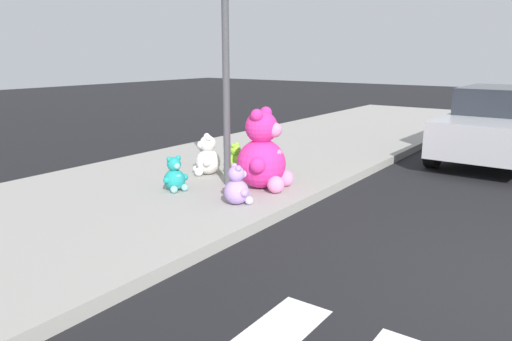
{
  "coord_description": "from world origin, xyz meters",
  "views": [
    {
      "loc": [
        -4.77,
        -0.26,
        2.16
      ],
      "look_at": [
        0.66,
        3.6,
        0.55
      ],
      "focal_mm": 33.92,
      "sensor_mm": 36.0,
      "label": 1
    }
  ],
  "objects_px": {
    "plush_pink_large": "(264,156)",
    "car_silver": "(500,124)",
    "plush_white": "(207,158)",
    "plush_teal": "(175,177)",
    "plush_brown": "(264,160)",
    "plush_lime": "(234,160)",
    "sign_pole": "(226,75)",
    "plush_lavender": "(238,188)"
  },
  "relations": [
    {
      "from": "sign_pole",
      "to": "plush_white",
      "type": "height_order",
      "value": "sign_pole"
    },
    {
      "from": "plush_lavender",
      "to": "plush_brown",
      "type": "distance_m",
      "value": 1.87
    },
    {
      "from": "plush_pink_large",
      "to": "plush_teal",
      "type": "distance_m",
      "value": 1.37
    },
    {
      "from": "plush_lavender",
      "to": "plush_pink_large",
      "type": "bearing_deg",
      "value": 11.62
    },
    {
      "from": "plush_white",
      "to": "sign_pole",
      "type": "bearing_deg",
      "value": -113.93
    },
    {
      "from": "sign_pole",
      "to": "plush_lime",
      "type": "height_order",
      "value": "sign_pole"
    },
    {
      "from": "plush_teal",
      "to": "plush_white",
      "type": "distance_m",
      "value": 1.1
    },
    {
      "from": "plush_teal",
      "to": "plush_white",
      "type": "height_order",
      "value": "plush_white"
    },
    {
      "from": "plush_lavender",
      "to": "sign_pole",
      "type": "bearing_deg",
      "value": 46.26
    },
    {
      "from": "plush_brown",
      "to": "car_silver",
      "type": "distance_m",
      "value": 5.14
    },
    {
      "from": "plush_lime",
      "to": "plush_white",
      "type": "bearing_deg",
      "value": 149.8
    },
    {
      "from": "plush_lavender",
      "to": "plush_lime",
      "type": "distance_m",
      "value": 1.91
    },
    {
      "from": "sign_pole",
      "to": "plush_lavender",
      "type": "distance_m",
      "value": 1.82
    },
    {
      "from": "plush_white",
      "to": "car_silver",
      "type": "height_order",
      "value": "car_silver"
    },
    {
      "from": "plush_brown",
      "to": "plush_teal",
      "type": "xyz_separation_m",
      "value": [
        -1.73,
        0.44,
        -0.01
      ]
    },
    {
      "from": "plush_pink_large",
      "to": "car_silver",
      "type": "xyz_separation_m",
      "value": [
        4.98,
        -2.45,
        0.12
      ]
    },
    {
      "from": "sign_pole",
      "to": "plush_white",
      "type": "bearing_deg",
      "value": 66.07
    },
    {
      "from": "sign_pole",
      "to": "plush_white",
      "type": "relative_size",
      "value": 4.61
    },
    {
      "from": "plush_pink_large",
      "to": "plush_white",
      "type": "bearing_deg",
      "value": 83.14
    },
    {
      "from": "plush_brown",
      "to": "plush_lime",
      "type": "bearing_deg",
      "value": 116.34
    },
    {
      "from": "plush_brown",
      "to": "plush_lime",
      "type": "relative_size",
      "value": 1.08
    },
    {
      "from": "plush_pink_large",
      "to": "plush_white",
      "type": "distance_m",
      "value": 1.31
    },
    {
      "from": "plush_brown",
      "to": "plush_pink_large",
      "type": "bearing_deg",
      "value": -146.19
    },
    {
      "from": "plush_pink_large",
      "to": "car_silver",
      "type": "height_order",
      "value": "car_silver"
    },
    {
      "from": "plush_brown",
      "to": "plush_lime",
      "type": "distance_m",
      "value": 0.53
    },
    {
      "from": "plush_lavender",
      "to": "plush_lime",
      "type": "relative_size",
      "value": 1.11
    },
    {
      "from": "plush_teal",
      "to": "plush_white",
      "type": "relative_size",
      "value": 0.77
    },
    {
      "from": "plush_teal",
      "to": "plush_lime",
      "type": "bearing_deg",
      "value": 1.16
    },
    {
      "from": "sign_pole",
      "to": "plush_brown",
      "type": "xyz_separation_m",
      "value": [
        0.98,
        -0.03,
        -1.48
      ]
    },
    {
      "from": "plush_lavender",
      "to": "plush_brown",
      "type": "xyz_separation_m",
      "value": [
        1.72,
        0.74,
        -0.0
      ]
    },
    {
      "from": "sign_pole",
      "to": "plush_pink_large",
      "type": "height_order",
      "value": "sign_pole"
    },
    {
      "from": "plush_white",
      "to": "plush_lavender",
      "type": "bearing_deg",
      "value": -125.48
    },
    {
      "from": "plush_lavender",
      "to": "car_silver",
      "type": "relative_size",
      "value": 0.13
    },
    {
      "from": "plush_pink_large",
      "to": "plush_lime",
      "type": "height_order",
      "value": "plush_pink_large"
    },
    {
      "from": "plush_lavender",
      "to": "plush_white",
      "type": "xyz_separation_m",
      "value": [
        1.04,
        1.47,
        0.05
      ]
    },
    {
      "from": "plush_pink_large",
      "to": "plush_lime",
      "type": "xyz_separation_m",
      "value": [
        0.59,
        1.03,
        -0.29
      ]
    },
    {
      "from": "sign_pole",
      "to": "plush_lime",
      "type": "xyz_separation_m",
      "value": [
        0.75,
        0.44,
        -1.49
      ]
    },
    {
      "from": "sign_pole",
      "to": "plush_white",
      "type": "distance_m",
      "value": 1.61
    },
    {
      "from": "plush_pink_large",
      "to": "plush_lime",
      "type": "bearing_deg",
      "value": 60.08
    },
    {
      "from": "plush_teal",
      "to": "plush_white",
      "type": "xyz_separation_m",
      "value": [
        1.06,
        0.28,
        0.07
      ]
    },
    {
      "from": "plush_pink_large",
      "to": "plush_brown",
      "type": "xyz_separation_m",
      "value": [
        0.83,
        0.55,
        -0.27
      ]
    },
    {
      "from": "plush_lime",
      "to": "car_silver",
      "type": "height_order",
      "value": "car_silver"
    }
  ]
}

